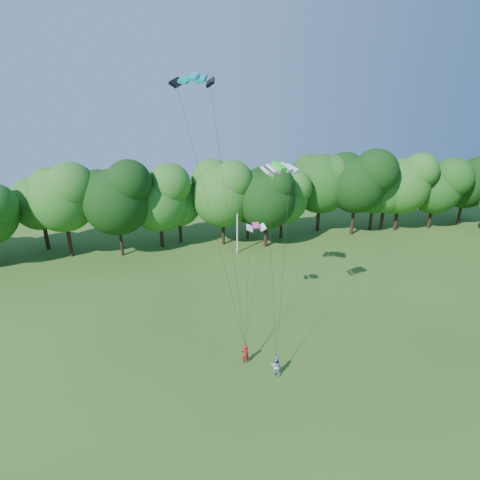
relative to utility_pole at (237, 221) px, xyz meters
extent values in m
plane|color=#254A14|center=(-3.64, -31.87, -4.50)|extent=(160.00, 160.00, 0.00)
cylinder|color=beige|center=(0.00, 0.00, -0.11)|extent=(0.22, 0.22, 8.79)
cube|color=beige|center=(0.00, 0.00, 4.07)|extent=(1.71, 0.56, 0.08)
imported|color=#AE1619|center=(-4.23, -22.67, -3.69)|extent=(0.62, 0.43, 1.62)
imported|color=#96A7D0|center=(-2.30, -24.50, -3.69)|extent=(0.99, 0.91, 1.63)
cube|color=#04958D|center=(-7.08, -19.49, 16.23)|extent=(3.15, 2.24, 0.60)
cube|color=#24E722|center=(-1.22, -20.28, 10.36)|extent=(2.94, 2.05, 0.52)
cube|color=#D93C81|center=(-1.79, -16.24, 4.60)|extent=(1.73, 0.88, 0.38)
cylinder|color=black|center=(2.71, 5.07, -2.43)|extent=(0.44, 0.44, 4.15)
ellipsoid|color=black|center=(2.71, 5.07, 3.05)|extent=(8.30, 8.30, 9.06)
cylinder|color=#392917|center=(24.49, 4.47, -2.49)|extent=(0.49, 0.49, 4.03)
ellipsoid|color=#23581B|center=(24.49, 4.47, 2.82)|extent=(8.05, 8.05, 8.78)
camera|label=1|loc=(-9.85, -46.21, 14.59)|focal=28.00mm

